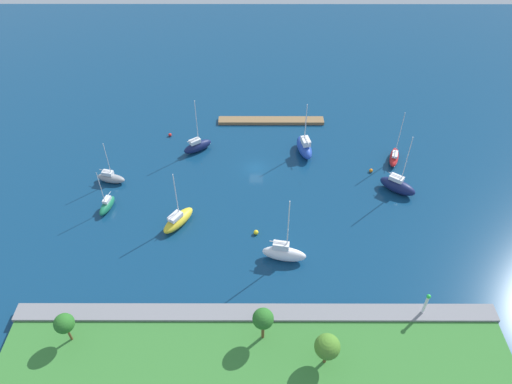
{
  "coord_description": "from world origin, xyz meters",
  "views": [
    {
      "loc": [
        -0.1,
        65.96,
        54.2
      ],
      "look_at": [
        0.0,
        8.08,
        1.5
      ],
      "focal_mm": 32.81,
      "sensor_mm": 36.0,
      "label": 1
    }
  ],
  "objects_px": {
    "harbor_beacon": "(426,302)",
    "sailboat_navy_outer_mooring": "(398,186)",
    "sailboat_green_by_breakwater": "(107,205)",
    "sailboat_red_inner_mooring": "(394,157)",
    "sailboat_blue_off_beacon": "(304,147)",
    "sailboat_gray_center_basin": "(111,178)",
    "park_tree_west": "(263,319)",
    "mooring_buoy_yellow": "(256,232)",
    "mooring_buoy_orange": "(371,170)",
    "park_tree_center": "(327,347)",
    "sailboat_yellow_along_channel": "(178,220)",
    "pier_dock": "(271,121)",
    "sailboat_navy_lone_north": "(197,146)",
    "sailboat_white_mid_basin": "(284,253)",
    "park_tree_mideast": "(64,324)",
    "mooring_buoy_red": "(170,135)"
  },
  "relations": [
    {
      "from": "harbor_beacon",
      "to": "sailboat_gray_center_basin",
      "type": "xyz_separation_m",
      "value": [
        47.28,
        -27.56,
        -2.68
      ]
    },
    {
      "from": "park_tree_center",
      "to": "sailboat_green_by_breakwater",
      "type": "distance_m",
      "value": 42.89
    },
    {
      "from": "harbor_beacon",
      "to": "sailboat_blue_off_beacon",
      "type": "height_order",
      "value": "sailboat_blue_off_beacon"
    },
    {
      "from": "sailboat_red_inner_mooring",
      "to": "mooring_buoy_yellow",
      "type": "xyz_separation_m",
      "value": [
        25.5,
        18.41,
        -0.56
      ]
    },
    {
      "from": "harbor_beacon",
      "to": "park_tree_mideast",
      "type": "height_order",
      "value": "park_tree_mideast"
    },
    {
      "from": "harbor_beacon",
      "to": "mooring_buoy_yellow",
      "type": "bearing_deg",
      "value": -34.75
    },
    {
      "from": "park_tree_center",
      "to": "sailboat_blue_off_beacon",
      "type": "bearing_deg",
      "value": -91.02
    },
    {
      "from": "sailboat_blue_off_beacon",
      "to": "sailboat_red_inner_mooring",
      "type": "bearing_deg",
      "value": -109.73
    },
    {
      "from": "pier_dock",
      "to": "sailboat_navy_lone_north",
      "type": "relative_size",
      "value": 1.99
    },
    {
      "from": "mooring_buoy_red",
      "to": "mooring_buoy_yellow",
      "type": "relative_size",
      "value": 0.85
    },
    {
      "from": "sailboat_red_inner_mooring",
      "to": "sailboat_blue_off_beacon",
      "type": "relative_size",
      "value": 0.99
    },
    {
      "from": "pier_dock",
      "to": "mooring_buoy_orange",
      "type": "bearing_deg",
      "value": 137.82
    },
    {
      "from": "mooring_buoy_orange",
      "to": "sailboat_gray_center_basin",
      "type": "bearing_deg",
      "value": 3.43
    },
    {
      "from": "sailboat_white_mid_basin",
      "to": "park_tree_center",
      "type": "bearing_deg",
      "value": -65.78
    },
    {
      "from": "harbor_beacon",
      "to": "sailboat_navy_outer_mooring",
      "type": "distance_m",
      "value": 25.38
    },
    {
      "from": "sailboat_blue_off_beacon",
      "to": "mooring_buoy_yellow",
      "type": "distance_m",
      "value": 22.7
    },
    {
      "from": "sailboat_gray_center_basin",
      "to": "mooring_buoy_yellow",
      "type": "relative_size",
      "value": 10.91
    },
    {
      "from": "harbor_beacon",
      "to": "sailboat_red_inner_mooring",
      "type": "xyz_separation_m",
      "value": [
        -3.73,
        -33.52,
        -2.66
      ]
    },
    {
      "from": "park_tree_center",
      "to": "harbor_beacon",
      "type": "bearing_deg",
      "value": -153.54
    },
    {
      "from": "park_tree_west",
      "to": "mooring_buoy_yellow",
      "type": "xyz_separation_m",
      "value": [
        0.88,
        -18.54,
        -4.78
      ]
    },
    {
      "from": "mooring_buoy_orange",
      "to": "mooring_buoy_yellow",
      "type": "relative_size",
      "value": 0.87
    },
    {
      "from": "park_tree_mideast",
      "to": "sailboat_navy_outer_mooring",
      "type": "bearing_deg",
      "value": -148.5
    },
    {
      "from": "sailboat_blue_off_beacon",
      "to": "sailboat_gray_center_basin",
      "type": "distance_m",
      "value": 35.54
    },
    {
      "from": "sailboat_navy_lone_north",
      "to": "mooring_buoy_yellow",
      "type": "distance_m",
      "value": 24.25
    },
    {
      "from": "sailboat_red_inner_mooring",
      "to": "mooring_buoy_yellow",
      "type": "bearing_deg",
      "value": 142.81
    },
    {
      "from": "sailboat_green_by_breakwater",
      "to": "mooring_buoy_orange",
      "type": "relative_size",
      "value": 12.13
    },
    {
      "from": "sailboat_gray_center_basin",
      "to": "sailboat_yellow_along_channel",
      "type": "relative_size",
      "value": 0.82
    },
    {
      "from": "sailboat_navy_outer_mooring",
      "to": "sailboat_navy_lone_north",
      "type": "bearing_deg",
      "value": -161.35
    },
    {
      "from": "harbor_beacon",
      "to": "mooring_buoy_yellow",
      "type": "xyz_separation_m",
      "value": [
        21.77,
        -15.1,
        -3.22
      ]
    },
    {
      "from": "harbor_beacon",
      "to": "park_tree_mideast",
      "type": "bearing_deg",
      "value": 4.84
    },
    {
      "from": "park_tree_center",
      "to": "sailboat_blue_off_beacon",
      "type": "relative_size",
      "value": 0.48
    },
    {
      "from": "park_tree_mideast",
      "to": "sailboat_white_mid_basin",
      "type": "xyz_separation_m",
      "value": [
        -27.17,
        -13.83,
        -3.26
      ]
    },
    {
      "from": "mooring_buoy_yellow",
      "to": "park_tree_mideast",
      "type": "bearing_deg",
      "value": 39.32
    },
    {
      "from": "harbor_beacon",
      "to": "sailboat_yellow_along_channel",
      "type": "height_order",
      "value": "sailboat_yellow_along_channel"
    },
    {
      "from": "park_tree_center",
      "to": "park_tree_mideast",
      "type": "relative_size",
      "value": 1.03
    },
    {
      "from": "pier_dock",
      "to": "mooring_buoy_orange",
      "type": "xyz_separation_m",
      "value": [
        -17.71,
        16.04,
        0.0
      ]
    },
    {
      "from": "pier_dock",
      "to": "harbor_beacon",
      "type": "relative_size",
      "value": 5.8
    },
    {
      "from": "sailboat_red_inner_mooring",
      "to": "sailboat_white_mid_basin",
      "type": "xyz_separation_m",
      "value": [
        21.4,
        23.48,
        0.46
      ]
    },
    {
      "from": "park_tree_west",
      "to": "mooring_buoy_yellow",
      "type": "distance_m",
      "value": 19.16
    },
    {
      "from": "park_tree_center",
      "to": "mooring_buoy_yellow",
      "type": "distance_m",
      "value": 23.7
    },
    {
      "from": "park_tree_west",
      "to": "sailboat_yellow_along_channel",
      "type": "distance_m",
      "value": 24.83
    },
    {
      "from": "park_tree_mideast",
      "to": "sailboat_gray_center_basin",
      "type": "height_order",
      "value": "sailboat_gray_center_basin"
    },
    {
      "from": "mooring_buoy_yellow",
      "to": "park_tree_center",
      "type": "bearing_deg",
      "value": 110.82
    },
    {
      "from": "park_tree_center",
      "to": "park_tree_west",
      "type": "bearing_deg",
      "value": -23.82
    },
    {
      "from": "sailboat_navy_outer_mooring",
      "to": "sailboat_red_inner_mooring",
      "type": "distance_m",
      "value": 8.46
    },
    {
      "from": "pier_dock",
      "to": "park_tree_mideast",
      "type": "bearing_deg",
      "value": 62.5
    },
    {
      "from": "harbor_beacon",
      "to": "sailboat_gray_center_basin",
      "type": "height_order",
      "value": "sailboat_gray_center_basin"
    },
    {
      "from": "sailboat_gray_center_basin",
      "to": "park_tree_west",
      "type": "bearing_deg",
      "value": -36.4
    },
    {
      "from": "sailboat_green_by_breakwater",
      "to": "harbor_beacon",
      "type": "bearing_deg",
      "value": 80.03
    },
    {
      "from": "harbor_beacon",
      "to": "sailboat_gray_center_basin",
      "type": "relative_size",
      "value": 0.45
    }
  ]
}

